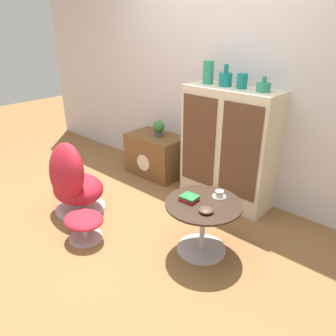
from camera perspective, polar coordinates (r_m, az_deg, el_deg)
The scene contains 15 objects.
ground_plane at distance 3.22m, azimuth -7.36°, elevation -10.89°, with size 12.00×12.00×0.00m, color olive.
wall_back at distance 3.73m, azimuth 8.59°, elevation 15.67°, with size 6.40×0.06×2.60m.
sideboard at distance 3.52m, azimuth 10.48°, elevation 3.62°, with size 0.99×0.41×1.24m.
tv_console at distance 4.23m, azimuth -2.11°, elevation 2.34°, with size 0.73×0.46×0.52m.
egg_chair at distance 3.47m, azimuth -16.29°, elevation -2.25°, with size 0.63×0.59×0.78m.
ottoman at distance 3.10m, azimuth -14.41°, elevation -9.16°, with size 0.39×0.33×0.25m.
coffee_table at distance 2.81m, azimuth 6.07°, elevation -9.00°, with size 0.64×0.64×0.48m.
vase_leftmost at distance 3.51m, azimuth 7.03°, elevation 16.20°, with size 0.11×0.11×0.23m.
vase_inner_left at distance 3.40m, azimuth 9.99°, elevation 15.07°, with size 0.13×0.13×0.21m.
vase_inner_right at distance 3.30m, azimuth 12.79°, elevation 14.56°, with size 0.10×0.10×0.14m.
vase_rightmost at distance 3.20m, azimuth 16.31°, elevation 13.46°, with size 0.13×0.13×0.14m.
potted_plant at distance 4.07m, azimuth -1.64°, elevation 7.04°, with size 0.15×0.15×0.20m.
teacup at distance 2.82m, azimuth 8.93°, elevation -4.56°, with size 0.12×0.12×0.06m.
book_stack at distance 2.74m, azimuth 3.71°, elevation -5.22°, with size 0.15×0.14×0.04m.
bowl at distance 2.59m, azimuth 6.66°, elevation -7.32°, with size 0.12×0.12×0.04m.
Camera 1 is at (2.04, -1.66, 1.84)m, focal length 35.00 mm.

